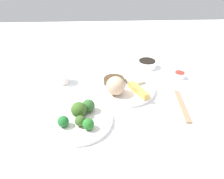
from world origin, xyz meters
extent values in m
cube|color=white|center=(0.00, 0.00, 0.01)|extent=(2.20, 2.20, 0.02)
cylinder|color=white|center=(-0.04, -0.03, 0.03)|extent=(0.25, 0.25, 0.02)
sphere|color=tan|center=(-0.09, 0.02, 0.07)|extent=(0.08, 0.08, 0.08)
cube|color=gold|center=(-0.09, -0.08, 0.05)|extent=(0.12, 0.07, 0.03)
cube|color=beige|center=(0.00, -0.07, 0.04)|extent=(0.09, 0.09, 0.02)
cylinder|color=#44311E|center=(0.00, 0.02, 0.05)|extent=(0.09, 0.09, 0.02)
cylinder|color=white|center=(-0.24, 0.16, 0.03)|extent=(0.23, 0.23, 0.01)
sphere|color=#365823|center=(-0.27, 0.15, 0.05)|extent=(0.04, 0.04, 0.04)
sphere|color=#385D20|center=(-0.22, 0.16, 0.06)|extent=(0.05, 0.05, 0.05)
sphere|color=#256C25|center=(-0.29, 0.12, 0.05)|extent=(0.04, 0.04, 0.04)
sphere|color=#2F5C2B|center=(-0.20, 0.12, 0.06)|extent=(0.05, 0.05, 0.05)
sphere|color=#1F662A|center=(-0.27, 0.20, 0.05)|extent=(0.04, 0.04, 0.04)
cylinder|color=white|center=(0.18, -0.16, 0.04)|extent=(0.10, 0.10, 0.03)
cylinder|color=black|center=(0.18, -0.16, 0.06)|extent=(0.08, 0.08, 0.00)
cylinder|color=white|center=(0.06, -0.29, 0.03)|extent=(0.05, 0.05, 0.03)
cylinder|color=red|center=(0.06, -0.29, 0.05)|extent=(0.04, 0.04, 0.00)
cylinder|color=white|center=(0.04, 0.26, 0.05)|extent=(0.07, 0.07, 0.06)
cube|color=#A07456|center=(-0.17, -0.24, 0.02)|extent=(0.21, 0.04, 0.01)
camera|label=1|loc=(-0.83, 0.07, 0.52)|focal=34.87mm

